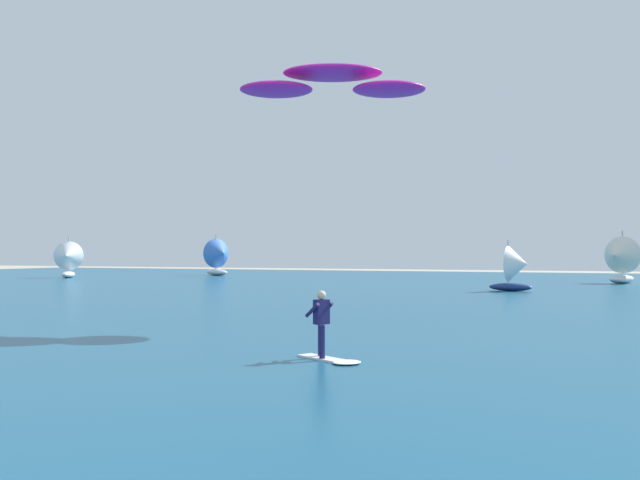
{
  "coord_description": "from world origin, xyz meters",
  "views": [
    {
      "loc": [
        7.69,
        2.35,
        2.7
      ],
      "look_at": [
        0.37,
        20.06,
        3.04
      ],
      "focal_mm": 39.06,
      "sensor_mm": 36.0,
      "label": 1
    }
  ],
  "objects_px": {
    "kitesurfer": "(326,335)",
    "sailboat_center_horizon": "(219,257)",
    "kite": "(333,83)",
    "sailboat_heeled_over": "(619,259)",
    "sailboat_mid_left": "(68,259)",
    "sailboat_mid_right": "(516,268)"
  },
  "relations": [
    {
      "from": "kitesurfer",
      "to": "sailboat_center_horizon",
      "type": "relative_size",
      "value": 0.43
    },
    {
      "from": "kitesurfer",
      "to": "sailboat_heeled_over",
      "type": "xyz_separation_m",
      "value": [
        7.21,
        47.66,
        1.43
      ]
    },
    {
      "from": "kitesurfer",
      "to": "sailboat_heeled_over",
      "type": "relative_size",
      "value": 0.45
    },
    {
      "from": "sailboat_center_horizon",
      "to": "sailboat_heeled_over",
      "type": "relative_size",
      "value": 1.05
    },
    {
      "from": "kitesurfer",
      "to": "sailboat_mid_left",
      "type": "xyz_separation_m",
      "value": [
        -44.71,
        40.19,
        1.33
      ]
    },
    {
      "from": "sailboat_center_horizon",
      "to": "sailboat_mid_left",
      "type": "height_order",
      "value": "sailboat_center_horizon"
    },
    {
      "from": "sailboat_mid_left",
      "to": "sailboat_heeled_over",
      "type": "bearing_deg",
      "value": 8.18
    },
    {
      "from": "kite",
      "to": "sailboat_mid_left",
      "type": "distance_m",
      "value": 52.63
    },
    {
      "from": "kitesurfer",
      "to": "sailboat_mid_right",
      "type": "xyz_separation_m",
      "value": [
        0.68,
        32.4,
        0.97
      ]
    },
    {
      "from": "sailboat_heeled_over",
      "to": "kite",
      "type": "bearing_deg",
      "value": -104.95
    },
    {
      "from": "sailboat_center_horizon",
      "to": "sailboat_heeled_over",
      "type": "height_order",
      "value": "sailboat_center_horizon"
    },
    {
      "from": "sailboat_heeled_over",
      "to": "kitesurfer",
      "type": "bearing_deg",
      "value": -98.61
    },
    {
      "from": "kite",
      "to": "sailboat_center_horizon",
      "type": "relative_size",
      "value": 1.57
    },
    {
      "from": "kite",
      "to": "sailboat_heeled_over",
      "type": "bearing_deg",
      "value": 75.05
    },
    {
      "from": "sailboat_center_horizon",
      "to": "sailboat_heeled_over",
      "type": "xyz_separation_m",
      "value": [
        41.11,
        -4.44,
        -0.1
      ]
    },
    {
      "from": "kitesurfer",
      "to": "sailboat_mid_left",
      "type": "distance_m",
      "value": 60.14
    },
    {
      "from": "sailboat_center_horizon",
      "to": "kite",
      "type": "bearing_deg",
      "value": -54.79
    },
    {
      "from": "sailboat_mid_right",
      "to": "sailboat_heeled_over",
      "type": "distance_m",
      "value": 16.61
    },
    {
      "from": "sailboat_center_horizon",
      "to": "kitesurfer",
      "type": "bearing_deg",
      "value": -56.95
    },
    {
      "from": "kitesurfer",
      "to": "sailboat_heeled_over",
      "type": "bearing_deg",
      "value": 81.39
    },
    {
      "from": "kite",
      "to": "sailboat_heeled_over",
      "type": "xyz_separation_m",
      "value": [
        10.43,
        39.05,
        -6.95
      ]
    },
    {
      "from": "sailboat_center_horizon",
      "to": "sailboat_mid_left",
      "type": "xyz_separation_m",
      "value": [
        -10.81,
        -11.9,
        -0.2
      ]
    }
  ]
}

